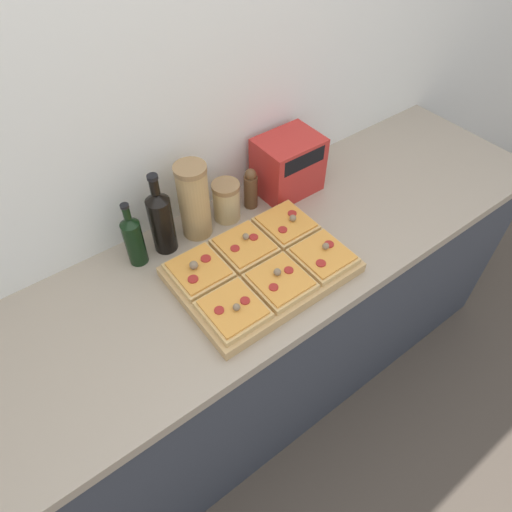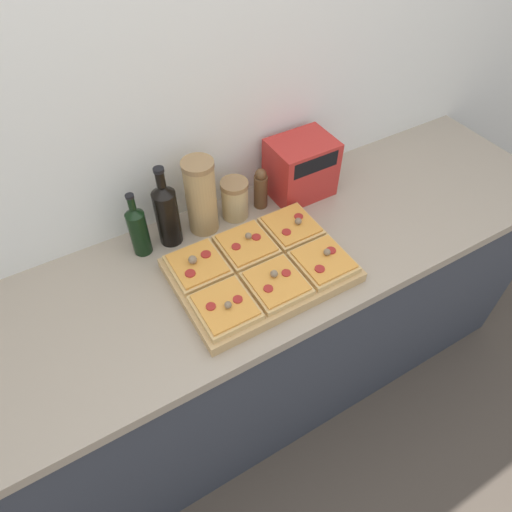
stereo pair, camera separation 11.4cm
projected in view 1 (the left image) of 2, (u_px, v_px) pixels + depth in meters
name	position (u px, v px, depth m)	size (l,w,h in m)	color
ground_plane	(282.00, 450.00, 2.00)	(12.00, 12.00, 0.00)	#4C4238
wall_back	(165.00, 133.00, 1.45)	(6.00, 0.06, 2.50)	silver
kitchen_counter	(237.00, 343.00, 1.83)	(2.63, 0.67, 0.92)	#333842
cutting_board	(262.00, 270.00, 1.46)	(0.55, 0.39, 0.04)	tan
pizza_slice_back_left	(199.00, 270.00, 1.42)	(0.17, 0.18, 0.06)	tan
pizza_slice_back_center	(244.00, 246.00, 1.49)	(0.17, 0.18, 0.05)	tan
pizza_slice_back_right	(286.00, 224.00, 1.56)	(0.17, 0.18, 0.05)	tan
pizza_slice_front_left	(233.00, 309.00, 1.32)	(0.17, 0.18, 0.05)	tan
pizza_slice_front_center	(280.00, 281.00, 1.39)	(0.17, 0.18, 0.05)	tan
pizza_slice_front_right	(323.00, 256.00, 1.46)	(0.17, 0.18, 0.05)	tan
olive_oil_bottle	(134.00, 239.00, 1.44)	(0.06, 0.06, 0.24)	black
wine_bottle	(161.00, 220.00, 1.47)	(0.08, 0.08, 0.30)	black
grain_jar_tall	(193.00, 201.00, 1.51)	(0.11, 0.11, 0.28)	tan
grain_jar_short	(226.00, 201.00, 1.61)	(0.10, 0.10, 0.15)	tan
pepper_mill	(251.00, 188.00, 1.65)	(0.05, 0.05, 0.16)	brown
toaster_oven	(288.00, 165.00, 1.69)	(0.25, 0.18, 0.22)	red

